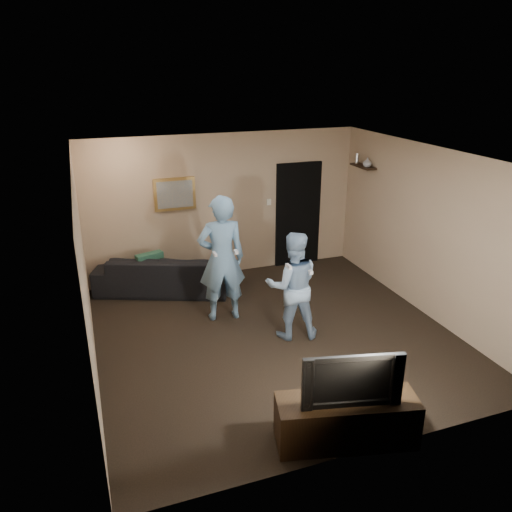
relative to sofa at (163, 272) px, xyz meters
name	(u,v)px	position (x,y,z in m)	size (l,w,h in m)	color
ground	(274,334)	(1.26, -2.09, -0.33)	(5.00, 5.00, 0.00)	black
ceiling	(277,157)	(1.26, -2.09, 2.27)	(5.00, 5.00, 0.04)	silver
wall_back	(225,206)	(1.26, 0.41, 0.97)	(5.00, 0.04, 2.60)	tan
wall_front	(375,341)	(1.26, -4.59, 0.97)	(5.00, 0.04, 2.60)	tan
wall_left	(85,276)	(-1.24, -2.09, 0.97)	(0.04, 5.00, 2.60)	tan
wall_right	(427,232)	(3.76, -2.09, 0.97)	(0.04, 5.00, 2.60)	tan
sofa	(163,272)	(0.00, 0.00, 0.00)	(2.26, 0.88, 0.66)	black
throw_pillow	(150,266)	(-0.21, 0.00, 0.15)	(0.47, 0.15, 0.47)	#164333
painting_frame	(175,194)	(0.36, 0.39, 1.27)	(0.72, 0.05, 0.57)	olive
painting_canvas	(175,194)	(0.36, 0.36, 1.27)	(0.62, 0.01, 0.47)	slate
doorway	(298,215)	(2.71, 0.38, 0.67)	(0.90, 0.06, 2.00)	black
light_switch	(269,202)	(2.11, 0.39, 0.97)	(0.08, 0.02, 0.12)	silver
wall_shelf	(363,166)	(3.65, -0.29, 1.66)	(0.20, 0.60, 0.03)	black
shelf_vase	(367,162)	(3.65, -0.41, 1.75)	(0.15, 0.15, 0.16)	#BCBCC1
shelf_figurine	(357,158)	(3.65, -0.06, 1.76)	(0.06, 0.06, 0.18)	silver
tv_console	(346,421)	(1.15, -4.38, -0.08)	(1.46, 0.47, 0.52)	black
television	(350,376)	(1.15, -4.38, 0.47)	(1.02, 0.13, 0.59)	black
wii_player_left	(222,259)	(0.70, -1.31, 0.65)	(0.75, 0.55, 1.96)	#6B95BA
wii_player_right	(292,286)	(1.48, -2.17, 0.46)	(0.89, 0.76, 1.58)	#89A7C7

